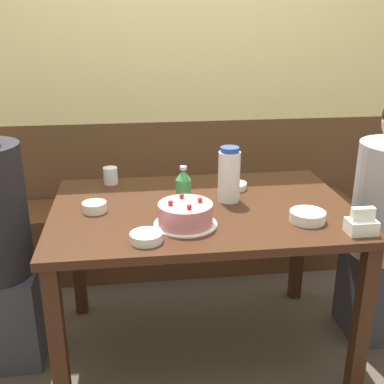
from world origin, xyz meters
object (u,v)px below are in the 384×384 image
water_pitcher (229,175)px  bowl_soup_white (94,207)px  birthday_cake (185,214)px  bowl_side_dish (146,237)px  napkin_holder (362,224)px  soju_bottle (183,187)px  bench_seat (182,235)px  glass_water_tall (111,176)px  bowl_sauce_shallow (307,216)px  bowl_rice_small (233,186)px

water_pitcher → bowl_soup_white: (-0.59, -0.05, -0.10)m
birthday_cake → bowl_side_dish: (-0.16, -0.13, -0.03)m
napkin_holder → soju_bottle: bearing=149.4°
bench_seat → napkin_holder: napkin_holder is taller
water_pitcher → glass_water_tall: (-0.53, 0.30, -0.08)m
soju_bottle → napkin_holder: (0.64, -0.38, -0.04)m
bowl_sauce_shallow → glass_water_tall: (-0.80, 0.57, 0.02)m
soju_bottle → bowl_side_dish: soju_bottle is taller
bowl_side_dish → glass_water_tall: bearing=102.5°
birthday_cake → bowl_soup_white: size_ratio=2.48×
glass_water_tall → bowl_rice_small: bearing=-14.2°
bench_seat → birthday_cake: bearing=-95.3°
bench_seat → water_pitcher: (0.13, -0.78, 0.65)m
bowl_sauce_shallow → water_pitcher: bearing=135.3°
birthday_cake → bowl_sauce_shallow: birthday_cake is taller
bowl_rice_small → glass_water_tall: 0.60m
bowl_side_dish → bowl_sauce_shallow: bowl_sauce_shallow is taller
water_pitcher → bowl_sauce_shallow: bearing=-44.7°
bowl_side_dish → glass_water_tall: (-0.15, 0.67, 0.02)m
water_pitcher → bowl_side_dish: size_ratio=2.04×
napkin_holder → bowl_rice_small: (-0.38, 0.55, -0.02)m
glass_water_tall → bowl_soup_white: bearing=-99.3°
soju_bottle → water_pitcher: bearing=6.5°
soju_bottle → bowl_side_dish: 0.39m
birthday_cake → napkin_holder: birthday_cake is taller
bowl_soup_white → glass_water_tall: glass_water_tall is taller
bowl_rice_small → bowl_soup_white: bearing=-162.2°
bench_seat → soju_bottle: (-0.08, -0.80, 0.61)m
bench_seat → bowl_sauce_shallow: size_ratio=14.96×
water_pitcher → bowl_side_dish: (-0.38, -0.37, -0.10)m
bench_seat → birthday_cake: birthday_cake is taller
bench_seat → glass_water_tall: 0.85m
bench_seat → bowl_soup_white: bearing=-119.0°
bench_seat → water_pitcher: size_ratio=8.67×
birthday_cake → water_pitcher: 0.33m
glass_water_tall → bowl_sauce_shallow: bearing=-35.3°
soju_bottle → bowl_sauce_shallow: bearing=-27.1°
water_pitcher → glass_water_tall: bearing=150.6°
napkin_holder → bowl_sauce_shallow: (-0.16, 0.13, -0.02)m
bowl_rice_small → napkin_holder: bearing=-55.4°
bowl_side_dish → glass_water_tall: size_ratio=1.46×
bowl_side_dish → bowl_sauce_shallow: 0.66m
bowl_soup_white → water_pitcher: bearing=5.2°
soju_bottle → birthday_cake: bearing=-94.3°
bowl_side_dish → bowl_sauce_shallow: (0.65, 0.10, 0.00)m
soju_bottle → bowl_sauce_shallow: size_ratio=1.23×
water_pitcher → bowl_sauce_shallow: (0.27, -0.27, -0.10)m
water_pitcher → glass_water_tall: size_ratio=2.99×
bowl_rice_small → water_pitcher: bearing=-109.2°
birthday_cake → napkin_holder: size_ratio=2.30×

